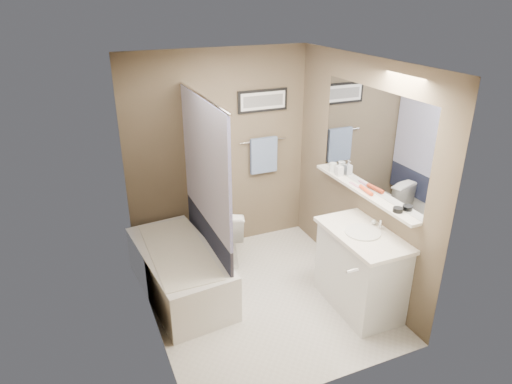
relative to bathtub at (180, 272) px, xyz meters
name	(u,v)px	position (x,y,z in m)	size (l,w,h in m)	color
ground	(262,297)	(0.75, -0.44, -0.25)	(2.50, 2.50, 0.00)	silver
ceiling	(263,65)	(0.75, -0.44, 2.13)	(2.20, 2.50, 0.04)	silver
wall_back	(220,154)	(0.75, 0.79, 0.95)	(2.20, 0.04, 2.40)	brown
wall_front	(332,257)	(0.75, -1.67, 0.95)	(2.20, 0.04, 2.40)	brown
wall_left	(147,213)	(-0.33, -0.44, 0.95)	(0.04, 2.50, 2.40)	brown
wall_right	(358,176)	(1.83, -0.44, 0.95)	(0.04, 2.50, 2.40)	brown
tile_surround	(138,211)	(-0.34, 0.06, 0.75)	(0.02, 1.55, 2.00)	tan
curtain_rod	(202,96)	(0.35, 0.06, 1.80)	(0.02, 0.02, 1.55)	silver
curtain_upper	(205,162)	(0.35, 0.06, 1.15)	(0.03, 1.45, 1.28)	white
curtain_lower	(208,235)	(0.35, 0.06, 0.33)	(0.03, 1.45, 0.36)	#232842
mirror	(372,141)	(1.84, -0.59, 1.37)	(0.02, 1.60, 1.00)	silver
shelf	(362,191)	(1.79, -0.59, 0.85)	(0.12, 1.60, 0.03)	silver
towel_bar	(263,141)	(1.30, 0.78, 1.05)	(0.02, 0.02, 0.60)	silver
towel	(264,155)	(1.30, 0.76, 0.87)	(0.34, 0.05, 0.44)	#99B5DE
art_frame	(263,101)	(1.30, 0.79, 1.53)	(0.62, 0.03, 0.26)	black
art_mat	(263,101)	(1.30, 0.78, 1.53)	(0.56, 0.00, 0.20)	white
art_image	(263,101)	(1.30, 0.78, 1.53)	(0.50, 0.00, 0.13)	#595959
door	(392,265)	(1.30, -1.68, 0.75)	(0.80, 0.02, 2.00)	silver
door_handle	(352,271)	(0.97, -1.63, 0.75)	(0.02, 0.02, 0.10)	silver
bathtub	(180,272)	(0.00, 0.00, 0.00)	(0.70, 1.50, 0.50)	white
tub_rim	(178,251)	(0.00, 0.00, 0.25)	(0.56, 1.36, 0.02)	silver
toilet	(227,232)	(0.70, 0.46, 0.09)	(0.38, 0.66, 0.67)	white
vanity	(360,272)	(1.60, -0.93, 0.15)	(0.50, 0.90, 0.80)	silver
countertop	(363,235)	(1.59, -0.93, 0.57)	(0.54, 0.96, 0.04)	white
sink_basin	(363,232)	(1.58, -0.93, 0.60)	(0.34, 0.34, 0.01)	silver
faucet_spout	(381,224)	(1.78, -0.93, 0.64)	(0.02, 0.02, 0.10)	silver
faucet_knob	(374,222)	(1.78, -0.83, 0.62)	(0.05, 0.05, 0.05)	silver
candle_bowl_near	(398,210)	(1.79, -1.13, 0.89)	(0.09, 0.09, 0.04)	black
hair_brush_front	(366,190)	(1.79, -0.65, 0.89)	(0.04, 0.04, 0.22)	#E54720
pink_comb	(355,185)	(1.79, -0.45, 0.87)	(0.03, 0.16, 0.01)	#CC7D98
glass_jar	(333,167)	(1.79, -0.03, 0.92)	(0.08, 0.08, 0.10)	silver
soap_bottle	(339,169)	(1.79, -0.16, 0.94)	(0.07, 0.07, 0.16)	#999999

